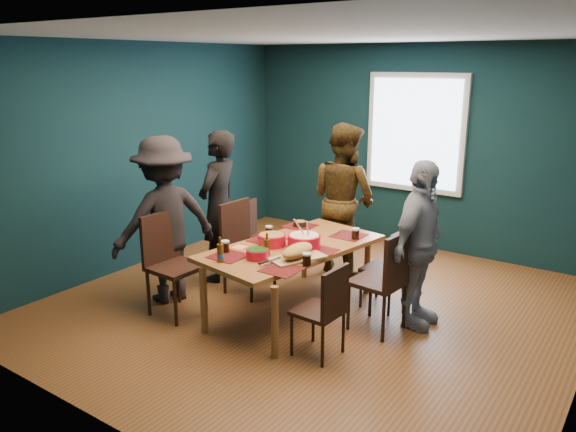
% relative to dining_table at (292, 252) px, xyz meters
% --- Properties ---
extents(room, '(5.01, 5.01, 2.71)m').
position_rel_dining_table_xyz_m(room, '(0.13, 0.49, 0.73)').
color(room, brown).
rests_on(room, ground).
extents(dining_table, '(1.23, 1.99, 0.71)m').
position_rel_dining_table_xyz_m(dining_table, '(0.00, 0.00, 0.00)').
color(dining_table, '#A76432').
rests_on(dining_table, floor).
extents(chair_left_far, '(0.47, 0.47, 0.87)m').
position_rel_dining_table_xyz_m(chair_left_far, '(-0.97, 0.67, -0.13)').
color(chair_left_far, black).
rests_on(chair_left_far, floor).
extents(chair_left_mid, '(0.48, 0.48, 1.00)m').
position_rel_dining_table_xyz_m(chair_left_mid, '(-0.75, 0.14, -0.05)').
color(chair_left_mid, black).
rests_on(chair_left_mid, floor).
extents(chair_left_near, '(0.48, 0.48, 1.02)m').
position_rel_dining_table_xyz_m(chair_left_near, '(-1.01, -0.70, -0.04)').
color(chair_left_near, black).
rests_on(chair_left_near, floor).
extents(chair_right_far, '(0.41, 0.41, 0.85)m').
position_rel_dining_table_xyz_m(chair_right_far, '(0.79, 0.63, -0.14)').
color(chair_right_far, black).
rests_on(chair_right_far, floor).
extents(chair_right_mid, '(0.49, 0.49, 0.99)m').
position_rel_dining_table_xyz_m(chair_right_mid, '(0.97, 0.13, -0.06)').
color(chair_right_mid, black).
rests_on(chair_right_mid, floor).
extents(chair_right_near, '(0.39, 0.39, 0.83)m').
position_rel_dining_table_xyz_m(chair_right_near, '(0.75, -0.59, -0.16)').
color(chair_right_near, black).
rests_on(chair_right_near, floor).
extents(person_far_left, '(0.53, 0.70, 1.73)m').
position_rel_dining_table_xyz_m(person_far_left, '(-1.21, 0.28, 0.23)').
color(person_far_left, black).
rests_on(person_far_left, floor).
extents(person_back, '(1.02, 0.88, 1.79)m').
position_rel_dining_table_xyz_m(person_back, '(-0.16, 1.32, 0.26)').
color(person_back, black).
rests_on(person_back, floor).
extents(person_right, '(0.40, 0.95, 1.61)m').
position_rel_dining_table_xyz_m(person_right, '(1.14, 0.44, 0.17)').
color(person_right, white).
rests_on(person_right, floor).
extents(person_near_left, '(0.99, 1.28, 1.75)m').
position_rel_dining_table_xyz_m(person_near_left, '(-1.27, -0.48, 0.23)').
color(person_near_left, black).
rests_on(person_near_left, floor).
extents(bowl_salad, '(0.28, 0.28, 0.12)m').
position_rel_dining_table_xyz_m(bowl_salad, '(-0.17, -0.11, 0.13)').
color(bowl_salad, red).
rests_on(bowl_salad, dining_table).
extents(bowl_dumpling, '(0.33, 0.33, 0.30)m').
position_rel_dining_table_xyz_m(bowl_dumpling, '(0.14, 0.01, 0.14)').
color(bowl_dumpling, red).
rests_on(bowl_dumpling, dining_table).
extents(bowl_herbs, '(0.21, 0.21, 0.09)m').
position_rel_dining_table_xyz_m(bowl_herbs, '(-0.05, -0.49, 0.12)').
color(bowl_herbs, red).
rests_on(bowl_herbs, dining_table).
extents(cutting_board, '(0.44, 0.67, 0.14)m').
position_rel_dining_table_xyz_m(cutting_board, '(0.26, -0.30, 0.13)').
color(cutting_board, tan).
rests_on(cutting_board, dining_table).
extents(small_bowl, '(0.15, 0.15, 0.06)m').
position_rel_dining_table_xyz_m(small_bowl, '(-0.30, 0.60, 0.10)').
color(small_bowl, black).
rests_on(small_bowl, dining_table).
extents(beer_bottle_a, '(0.06, 0.06, 0.24)m').
position_rel_dining_table_xyz_m(beer_bottle_a, '(-0.27, -0.76, 0.15)').
color(beer_bottle_a, '#4D300D').
rests_on(beer_bottle_a, dining_table).
extents(beer_bottle_b, '(0.06, 0.06, 0.22)m').
position_rel_dining_table_xyz_m(beer_bottle_b, '(-0.03, -0.37, 0.15)').
color(beer_bottle_b, '#4D300D').
rests_on(beer_bottle_b, dining_table).
extents(cola_glass_a, '(0.08, 0.08, 0.11)m').
position_rel_dining_table_xyz_m(cola_glass_a, '(-0.41, -0.53, 0.13)').
color(cola_glass_a, black).
rests_on(cola_glass_a, dining_table).
extents(cola_glass_b, '(0.08, 0.08, 0.11)m').
position_rel_dining_table_xyz_m(cola_glass_b, '(0.42, -0.38, 0.13)').
color(cola_glass_b, black).
rests_on(cola_glass_b, dining_table).
extents(cola_glass_c, '(0.08, 0.08, 0.12)m').
position_rel_dining_table_xyz_m(cola_glass_c, '(0.42, 0.54, 0.13)').
color(cola_glass_c, black).
rests_on(cola_glass_c, dining_table).
extents(cola_glass_d, '(0.08, 0.08, 0.11)m').
position_rel_dining_table_xyz_m(cola_glass_d, '(-0.38, 0.13, 0.12)').
color(cola_glass_d, black).
rests_on(cola_glass_d, dining_table).
extents(napkin_a, '(0.15, 0.15, 0.00)m').
position_rel_dining_table_xyz_m(napkin_a, '(0.32, 0.07, 0.07)').
color(napkin_a, '#FF8C6B').
rests_on(napkin_a, dining_table).
extents(napkin_b, '(0.13, 0.13, 0.00)m').
position_rel_dining_table_xyz_m(napkin_b, '(-0.39, -0.34, 0.07)').
color(napkin_b, '#FF8C6B').
rests_on(napkin_b, dining_table).
extents(napkin_c, '(0.21, 0.21, 0.00)m').
position_rel_dining_table_xyz_m(napkin_c, '(0.32, -0.64, 0.07)').
color(napkin_c, '#FF8C6B').
rests_on(napkin_c, dining_table).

